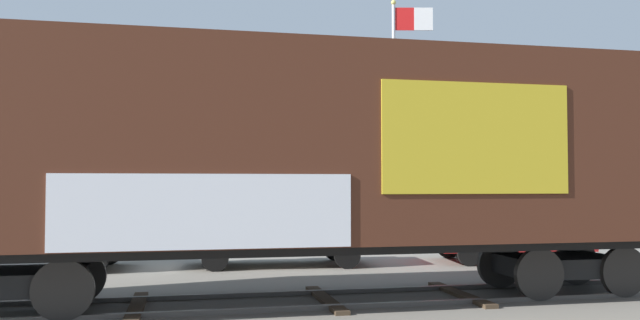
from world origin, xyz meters
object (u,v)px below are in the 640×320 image
(parked_car_silver, at_px, (31,233))
(parked_car_red, at_px, (506,229))
(freight_car, at_px, (312,151))
(parked_car_white, at_px, (276,234))
(flagpole, at_px, (401,88))

(parked_car_silver, relative_size, parked_car_red, 1.15)
(parked_car_silver, bearing_deg, freight_car, -40.17)
(parked_car_white, bearing_deg, parked_car_red, -0.55)
(freight_car, relative_size, parked_car_white, 3.15)
(flagpole, distance_m, parked_car_silver, 12.90)
(freight_car, height_order, parked_car_white, freight_car)
(parked_car_white, height_order, parked_car_red, parked_car_red)
(freight_car, bearing_deg, flagpole, 65.88)
(freight_car, relative_size, parked_car_silver, 3.10)
(parked_car_red, bearing_deg, parked_car_silver, 179.35)
(parked_car_silver, distance_m, parked_car_red, 12.02)
(parked_car_white, bearing_deg, freight_car, -87.94)
(flagpole, relative_size, parked_car_silver, 1.81)
(flagpole, height_order, parked_car_silver, flagpole)
(freight_car, bearing_deg, parked_car_silver, 139.83)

